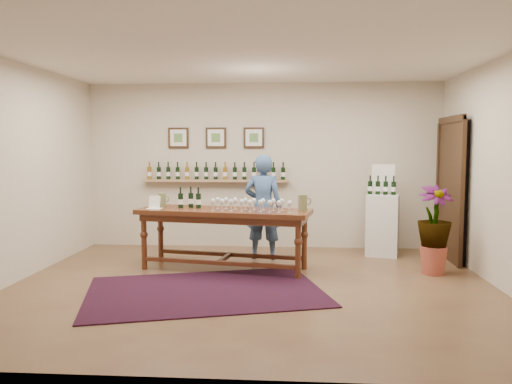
# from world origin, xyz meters

# --- Properties ---
(ground) EXTENTS (6.00, 6.00, 0.00)m
(ground) POSITION_xyz_m (0.00, 0.00, 0.00)
(ground) COLOR brown
(ground) RESTS_ON ground
(room_shell) EXTENTS (6.00, 6.00, 6.00)m
(room_shell) POSITION_xyz_m (2.11, 1.86, 1.12)
(room_shell) COLOR beige
(room_shell) RESTS_ON ground
(rug) EXTENTS (3.13, 2.50, 0.01)m
(rug) POSITION_xyz_m (-0.53, -0.28, 0.01)
(rug) COLOR #400B14
(rug) RESTS_ON ground
(tasting_table) EXTENTS (2.50, 1.18, 0.85)m
(tasting_table) POSITION_xyz_m (-0.45, 0.84, 0.72)
(tasting_table) COLOR #491A12
(tasting_table) RESTS_ON ground
(table_glasses) EXTENTS (1.25, 0.47, 0.17)m
(table_glasses) POSITION_xyz_m (-0.11, 0.72, 0.94)
(table_glasses) COLOR silver
(table_glasses) RESTS_ON tasting_table
(table_bottles) EXTENTS (0.31, 0.18, 0.32)m
(table_bottles) POSITION_xyz_m (-0.95, 0.98, 1.01)
(table_bottles) COLOR black
(table_bottles) RESTS_ON tasting_table
(pitcher_left) EXTENTS (0.13, 0.13, 0.20)m
(pitcher_left) POSITION_xyz_m (-1.38, 1.04, 0.95)
(pitcher_left) COLOR #676A42
(pitcher_left) RESTS_ON tasting_table
(pitcher_right) EXTENTS (0.15, 0.15, 0.22)m
(pitcher_right) POSITION_xyz_m (0.64, 0.72, 0.96)
(pitcher_right) COLOR #676A42
(pitcher_right) RESTS_ON tasting_table
(menu_card) EXTENTS (0.22, 0.17, 0.18)m
(menu_card) POSITION_xyz_m (-1.44, 0.87, 0.94)
(menu_card) COLOR white
(menu_card) RESTS_ON tasting_table
(display_pedestal) EXTENTS (0.60, 0.60, 0.97)m
(display_pedestal) POSITION_xyz_m (1.94, 1.95, 0.49)
(display_pedestal) COLOR silver
(display_pedestal) RESTS_ON ground
(pedestal_bottles) EXTENTS (0.32, 0.16, 0.31)m
(pedestal_bottles) POSITION_xyz_m (1.91, 1.92, 1.13)
(pedestal_bottles) COLOR black
(pedestal_bottles) RESTS_ON display_pedestal
(info_sign) EXTENTS (0.35, 0.11, 0.49)m
(info_sign) POSITION_xyz_m (1.96, 2.09, 1.22)
(info_sign) COLOR white
(info_sign) RESTS_ON display_pedestal
(potted_plant) EXTENTS (0.65, 0.65, 1.04)m
(potted_plant) POSITION_xyz_m (2.41, 0.77, 0.61)
(potted_plant) COLOR #A24636
(potted_plant) RESTS_ON ground
(person) EXTENTS (0.63, 0.45, 1.61)m
(person) POSITION_xyz_m (0.06, 1.57, 0.81)
(person) COLOR #375583
(person) RESTS_ON ground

